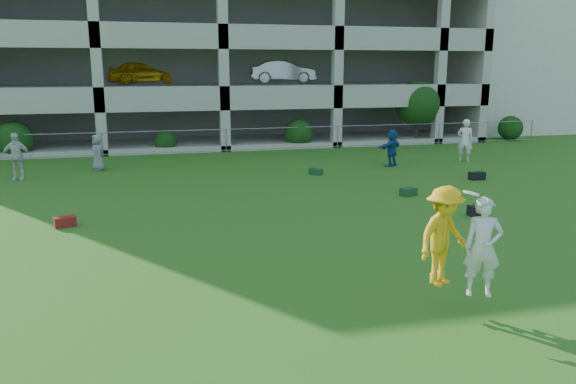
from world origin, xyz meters
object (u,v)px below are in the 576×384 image
object	(u,v)px
bystander_b	(16,156)
frisbee_contest	(453,239)
crate_d	(475,211)
bystander_c	(98,153)
parking_garage	(204,38)
stucco_building	(515,56)
bystander_e	(465,140)
bystander_d	(392,148)

from	to	relation	value
bystander_b	frisbee_contest	distance (m)	17.76
bystander_b	crate_d	xyz separation A→B (m)	(13.99, -9.10, -0.76)
bystander_c	parking_garage	world-z (taller)	parking_garage
stucco_building	bystander_e	bearing A→B (deg)	-131.26
bystander_e	crate_d	size ratio (longest dim) A/B	5.54
crate_d	frisbee_contest	bearing A→B (deg)	-125.97
stucco_building	crate_d	distance (m)	29.77
frisbee_contest	parking_garage	size ratio (longest dim) A/B	0.06
frisbee_contest	stucco_building	bearing A→B (deg)	52.96
bystander_d	bystander_e	size ratio (longest dim) A/B	0.83
stucco_building	parking_garage	distance (m)	23.02
parking_garage	crate_d	bearing A→B (deg)	-77.28
bystander_b	bystander_c	size ratio (longest dim) A/B	1.20
bystander_e	stucco_building	bearing A→B (deg)	-96.57
bystander_b	bystander_e	distance (m)	18.94
bystander_e	parking_garage	xyz separation A→B (m)	(-10.15, 14.34, 5.04)
bystander_d	crate_d	distance (m)	8.49
stucco_building	bystander_d	size ratio (longest dim) A/B	9.91
bystander_c	bystander_d	world-z (taller)	bystander_d
bystander_d	crate_d	xyz separation A→B (m)	(-1.18, -8.39, -0.66)
bystander_e	crate_d	distance (m)	10.06
stucco_building	frisbee_contest	size ratio (longest dim) A/B	8.66
stucco_building	parking_garage	size ratio (longest dim) A/B	0.53
bystander_e	frisbee_contest	distance (m)	16.99
bystander_b	parking_garage	size ratio (longest dim) A/B	0.06
bystander_c	crate_d	bearing A→B (deg)	29.75
bystander_c	bystander_e	distance (m)	16.17
bystander_d	frisbee_contest	bearing A→B (deg)	36.78
stucco_building	bystander_c	world-z (taller)	stucco_building
stucco_building	frisbee_contest	world-z (taller)	stucco_building
stucco_building	parking_garage	world-z (taller)	parking_garage
bystander_b	bystander_e	world-z (taller)	bystander_e
stucco_building	bystander_c	size ratio (longest dim) A/B	10.59
bystander_d	bystander_e	distance (m)	3.78
crate_d	frisbee_contest	xyz separation A→B (m)	(-4.10, -5.65, 1.19)
parking_garage	bystander_d	bearing A→B (deg)	-66.48
bystander_d	parking_garage	world-z (taller)	parking_garage
crate_d	bystander_c	bearing A→B (deg)	136.96
frisbee_contest	parking_garage	world-z (taller)	parking_garage
bystander_b	parking_garage	world-z (taller)	parking_garage
bystander_d	crate_d	bearing A→B (deg)	49.37
parking_garage	stucco_building	bearing A→B (deg)	0.75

